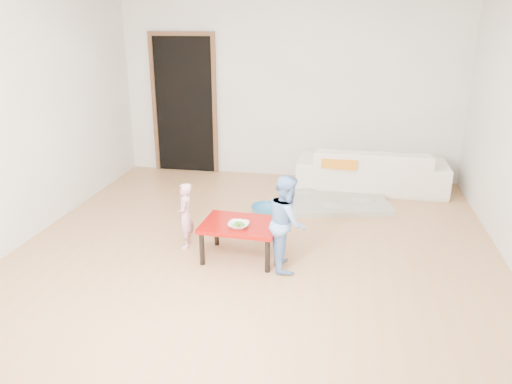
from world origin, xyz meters
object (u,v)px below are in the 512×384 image
(child_blue, at_px, (287,222))
(basin, at_px, (266,210))
(child_pink, at_px, (185,216))
(red_table, at_px, (241,240))
(bowl, at_px, (239,225))
(sofa, at_px, (371,169))

(child_blue, xyz_separation_m, basin, (-0.41, 1.30, -0.41))
(child_pink, relative_size, child_blue, 0.75)
(red_table, height_order, bowl, bowl)
(bowl, xyz_separation_m, child_pink, (-0.63, 0.27, -0.05))
(sofa, height_order, red_table, sofa)
(red_table, height_order, basin, red_table)
(red_table, height_order, child_pink, child_pink)
(red_table, xyz_separation_m, basin, (0.07, 1.20, -0.13))
(red_table, relative_size, child_pink, 1.08)
(child_pink, distance_m, child_blue, 1.13)
(bowl, distance_m, child_blue, 0.47)
(sofa, xyz_separation_m, child_pink, (-1.98, -2.28, 0.05))
(sofa, xyz_separation_m, basin, (-1.29, -1.23, -0.24))
(bowl, relative_size, child_blue, 0.22)
(child_blue, bearing_deg, bowl, 76.92)
(bowl, relative_size, child_pink, 0.29)
(sofa, bearing_deg, basin, 44.14)
(basin, bearing_deg, bowl, -92.54)
(red_table, distance_m, bowl, 0.24)
(red_table, bearing_deg, sofa, 60.80)
(basin, bearing_deg, child_blue, -72.51)
(sofa, height_order, basin, sofa)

